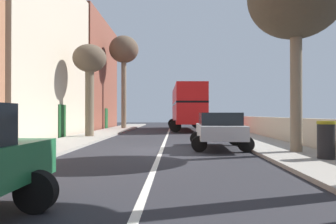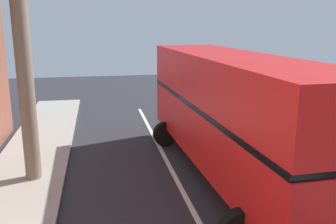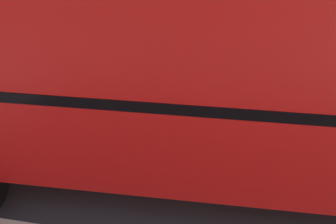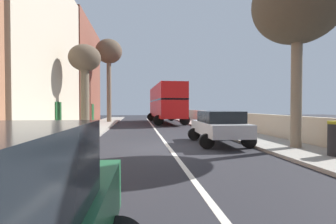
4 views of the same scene
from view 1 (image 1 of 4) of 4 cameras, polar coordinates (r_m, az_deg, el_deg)
The scene contains 10 objects.
ground_plane at distance 12.71m, azimuth -1.26°, elevation -7.24°, with size 84.00×84.00×0.00m, color #28282D.
road_centre_line at distance 12.71m, azimuth -1.26°, elevation -7.23°, with size 0.16×54.00×0.01m, color silver.
sidewalk_left at distance 13.83m, azimuth -22.13°, elevation -6.41°, with size 2.60×60.00×0.12m, color #9E998E.
sidewalk_right at distance 13.40m, azimuth 20.32°, elevation -6.61°, with size 2.60×60.00×0.12m, color #9E998E.
boundary_wall_right at distance 13.92m, azimuth 26.37°, elevation -3.86°, with size 0.36×54.00×1.33m, color beige.
double_decker_bus at distance 28.96m, azimuth 3.63°, elevation 1.27°, with size 3.86×11.22×4.06m.
parked_car_silver_right_0 at distance 13.50m, azimuth 9.56°, elevation -2.97°, with size 2.57×4.36×1.58m.
street_tree_left_0 at distance 31.00m, azimuth -8.33°, elevation 11.07°, with size 2.91×2.91×9.20m.
street_tree_left_4 at distance 20.12m, azimuth -14.57°, elevation 8.66°, with size 2.12×2.12×5.84m.
litter_bin_right at distance 10.69m, azimuth 27.67°, elevation -4.65°, with size 0.55×0.55×1.18m.
Camera 1 is at (0.59, -12.60, 1.52)m, focal length 32.32 mm.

